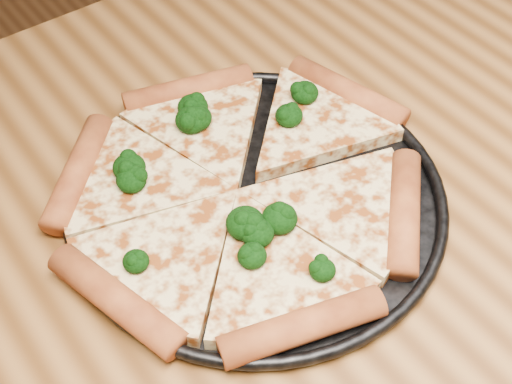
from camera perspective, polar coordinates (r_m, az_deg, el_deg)
dining_table at (r=0.70m, az=3.52°, el=-9.62°), size 1.20×0.90×0.75m
pizza_pan at (r=0.66m, az=0.00°, el=-0.48°), size 0.35×0.35×0.02m
pizza at (r=0.65m, az=-1.24°, el=0.28°), size 0.38×0.35×0.03m
broccoli_florets at (r=0.65m, az=-2.71°, el=1.88°), size 0.27×0.25×0.03m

